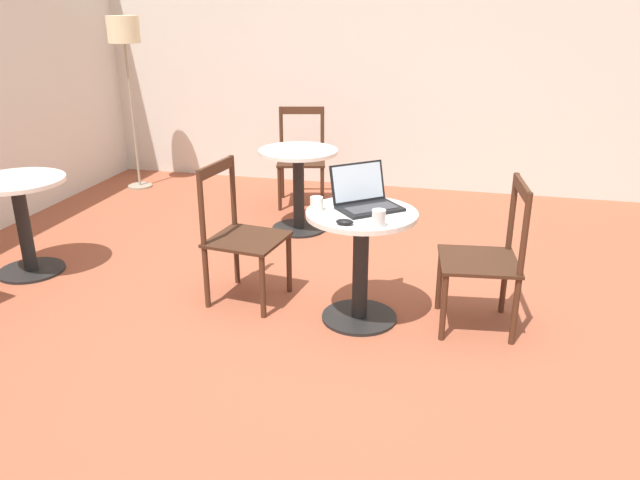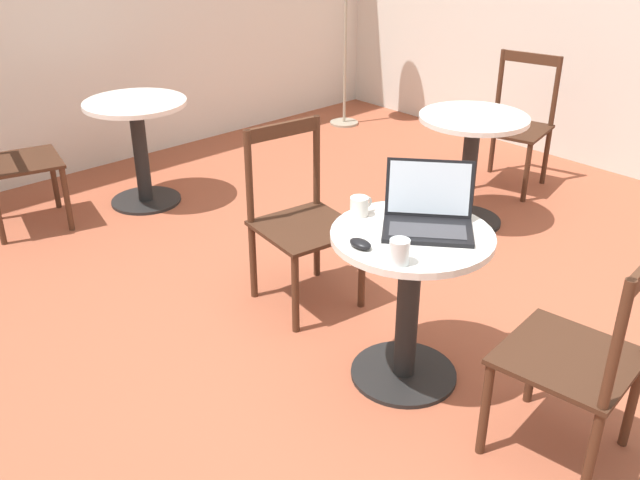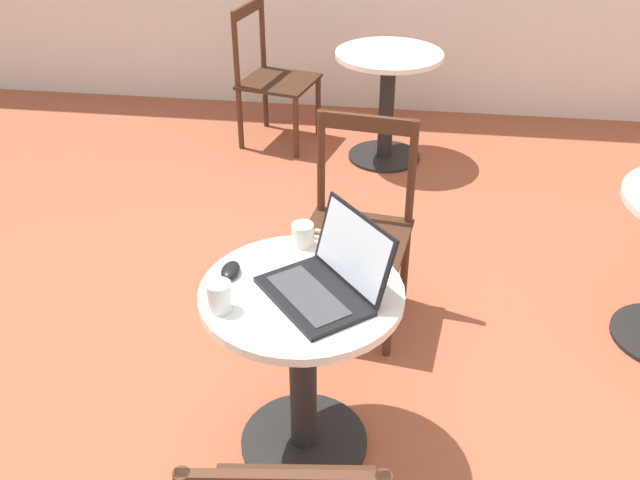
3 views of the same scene
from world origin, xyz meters
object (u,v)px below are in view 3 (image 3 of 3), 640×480
Objects in this scene: chair_far_left at (272,78)px; mouse at (231,270)px; cafe_table_near at (303,344)px; laptop at (327,280)px; mug at (303,235)px; chair_near_back at (356,230)px; drinking_glass at (219,296)px; cafe_table_far at (387,88)px.

chair_far_left is 2.62m from mouse.
mouse is (-0.24, 0.05, 0.24)m from cafe_table_near.
mug is at bearing 113.04° from laptop.
chair_near_back is 1.00× the size of chair_far_left.
drinking_glass is at bearing -116.27° from mug.
chair_far_left reaches higher than cafe_table_far.
chair_far_left is at bearing 104.81° from laptop.
laptop is 0.29m from mug.
laptop is at bearing -66.96° from mug.
mouse is 0.89× the size of mug.
mug is at bearing -104.76° from chair_near_back.
cafe_table_far is 0.79m from chair_far_left.
cafe_table_near is 0.77× the size of chair_near_back.
laptop is at bearing -10.65° from mouse.
chair_far_left reaches higher than cafe_table_near.
mug is at bearing -76.18° from chair_far_left.
cafe_table_far is at bearing -13.09° from chair_far_left.
chair_near_back reaches higher than drinking_glass.
cafe_table_near is at bearing -97.64° from chair_near_back.
cafe_table_near is 1.00× the size of cafe_table_far.
cafe_table_far is at bearing 80.79° from mouse.
mug is at bearing 63.73° from drinking_glass.
laptop reaches higher than chair_far_left.
laptop is 0.33m from mouse.
mouse is (-0.39, -2.40, 0.24)m from cafe_table_far.
laptop is (-0.03, -0.81, 0.31)m from chair_near_back.
mouse is 0.30m from mug.
drinking_glass reaches higher than mouse.
mug is (-0.14, -0.54, 0.30)m from chair_near_back.
cafe_table_near is 0.38m from drinking_glass.
chair_near_back is 9.07× the size of mouse.
laptop is at bearing -5.86° from cafe_table_near.
laptop is (0.08, -0.01, 0.28)m from cafe_table_near.
cafe_table_near is 0.29m from laptop.
laptop is 4.88× the size of drinking_glass.
cafe_table_near is 0.38m from mug.
drinking_glass reaches higher than mug.
mouse is at bearing -81.74° from chair_far_left.
chair_far_left is (-0.73, 1.83, 0.00)m from chair_near_back.
chair_near_back is at bearing -68.40° from chair_far_left.
drinking_glass is (0.01, -0.18, 0.03)m from mouse.
chair_far_left is 8.05× the size of mug.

